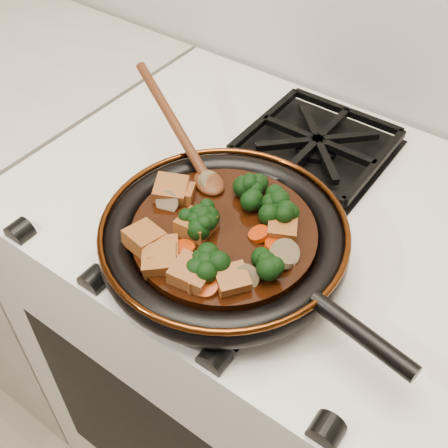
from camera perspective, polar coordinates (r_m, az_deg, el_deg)
The scene contains 36 objects.
stove at distance 1.22m, azimuth 3.49°, elevation -12.85°, with size 0.76×0.60×0.90m, color silver.
burner_grate_front at distance 0.78m, azimuth -0.72°, elevation -2.22°, with size 0.23×0.23×0.03m, color black, non-canonical shape.
burner_grate_back at distance 0.96m, azimuth 9.41°, elevation 7.94°, with size 0.23×0.23×0.03m, color black, non-canonical shape.
skillet at distance 0.75m, azimuth 0.12°, elevation -1.48°, with size 0.46×0.33×0.05m.
braising_sauce at distance 0.74m, azimuth 0.00°, elevation -1.12°, with size 0.25×0.25×0.02m, color black.
tofu_cube_0 at distance 0.68m, azimuth -3.30°, elevation -5.04°, with size 0.04×0.05×0.02m, color brown.
tofu_cube_1 at distance 0.73m, azimuth -2.88°, elevation -0.17°, with size 0.04×0.04×0.02m, color brown.
tofu_cube_2 at distance 0.71m, azimuth -6.18°, elevation -2.79°, with size 0.04×0.04×0.02m, color brown.
tofu_cube_3 at distance 0.70m, azimuth -6.48°, elevation -3.71°, with size 0.04×0.04×0.02m, color brown.
tofu_cube_4 at distance 0.67m, azimuth 0.79°, elevation -5.69°, with size 0.04×0.04×0.02m, color brown.
tofu_cube_5 at distance 0.73m, azimuth 5.92°, elevation -0.41°, with size 0.04×0.04×0.02m, color brown.
tofu_cube_6 at distance 0.72m, azimuth -8.11°, elevation -1.48°, with size 0.04×0.04×0.02m, color brown.
tofu_cube_7 at distance 0.78m, azimuth -5.42°, elevation 3.43°, with size 0.04×0.04×0.02m, color brown.
tofu_cube_8 at distance 0.78m, azimuth -4.47°, elevation 3.17°, with size 0.03×0.04×0.02m, color brown.
tofu_cube_9 at distance 0.68m, azimuth -2.98°, elevation -5.35°, with size 0.04×0.03×0.02m, color brown.
broccoli_floret_0 at distance 0.68m, azimuth -1.65°, elevation -4.40°, with size 0.06×0.06×0.05m, color black, non-canonical shape.
broccoli_floret_1 at distance 0.73m, azimuth -2.34°, elevation -0.18°, with size 0.06×0.06×0.05m, color black, non-canonical shape.
broccoli_floret_2 at distance 0.78m, azimuth 2.49°, elevation 3.86°, with size 0.06×0.06×0.05m, color black, non-canonical shape.
broccoli_floret_3 at distance 0.68m, azimuth 4.34°, elevation -4.47°, with size 0.06×0.06×0.05m, color black, non-canonical shape.
broccoli_floret_4 at distance 0.77m, azimuth 2.72°, elevation 2.89°, with size 0.06×0.06×0.05m, color black, non-canonical shape.
broccoli_floret_5 at distance 0.74m, azimuth -2.17°, elevation 1.08°, with size 0.05×0.05×0.05m, color black, non-canonical shape.
broccoli_floret_6 at distance 0.74m, azimuth 5.67°, elevation 0.80°, with size 0.06×0.06×0.05m, color black, non-canonical shape.
broccoli_floret_7 at distance 0.74m, azimuth -2.74°, elevation 0.28°, with size 0.06×0.06×0.05m, color black, non-canonical shape.
broccoli_floret_8 at distance 0.75m, azimuth 4.69°, elevation 1.59°, with size 0.06×0.06×0.06m, color black, non-canonical shape.
broccoli_floret_9 at distance 0.76m, azimuth 5.29°, elevation 1.92°, with size 0.06×0.06×0.05m, color black, non-canonical shape.
carrot_coin_0 at distance 0.73m, azimuth 3.59°, elevation -1.02°, with size 0.03×0.03×0.01m, color #A52904.
carrot_coin_1 at distance 0.71m, azimuth -4.05°, elevation -2.43°, with size 0.03×0.03×0.01m, color #A52904.
carrot_coin_2 at distance 0.67m, azimuth -1.82°, elevation -6.34°, with size 0.03×0.03×0.01m, color #A52904.
carrot_coin_3 at distance 0.71m, azimuth 5.22°, elevation -2.20°, with size 0.03×0.03×0.01m, color #A52904.
carrot_coin_4 at distance 0.73m, azimuth -3.15°, elevation -0.50°, with size 0.03×0.03×0.01m, color #A52904.
mushroom_slice_0 at distance 0.77m, azimuth -5.74°, elevation 2.22°, with size 0.03×0.03×0.01m, color brown.
mushroom_slice_1 at distance 0.68m, azimuth 2.20°, elevation -5.44°, with size 0.03×0.03×0.01m, color brown.
mushroom_slice_2 at distance 0.70m, azimuth 5.68°, elevation -3.57°, with size 0.03×0.03×0.01m, color brown.
mushroom_slice_3 at distance 0.80m, azimuth -1.46°, elevation 4.30°, with size 0.03×0.03×0.01m, color brown.
mushroom_slice_4 at distance 0.70m, azimuth 6.18°, elevation -2.98°, with size 0.04×0.04×0.01m, color brown.
wooden_spoon at distance 0.83m, azimuth -3.71°, elevation 7.90°, with size 0.15×0.09×0.24m.
Camera 1 is at (0.31, 1.14, 1.49)m, focal length 45.00 mm.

